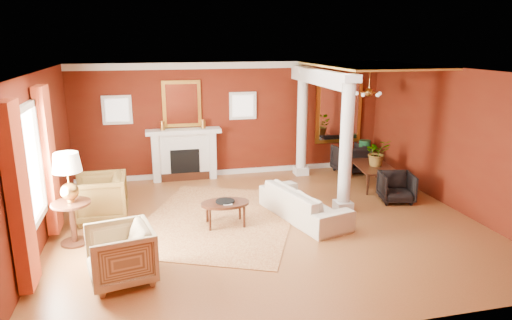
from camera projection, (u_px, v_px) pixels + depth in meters
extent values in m
plane|color=brown|center=(268.00, 223.00, 8.83)|extent=(8.00, 8.00, 0.00)
cube|color=#541A0B|center=(233.00, 119.00, 11.75)|extent=(8.00, 0.04, 2.90)
cube|color=#541A0B|center=(348.00, 222.00, 5.17)|extent=(8.00, 0.04, 2.90)
cube|color=#541A0B|center=(35.00, 164.00, 7.56)|extent=(0.04, 7.00, 2.90)
cube|color=#541A0B|center=(456.00, 140.00, 9.36)|extent=(0.04, 7.00, 2.90)
cube|color=silver|center=(269.00, 71.00, 8.08)|extent=(8.00, 7.00, 0.04)
cube|color=silver|center=(184.00, 156.00, 11.51)|extent=(1.60, 0.34, 1.20)
cube|color=black|center=(185.00, 163.00, 11.39)|extent=(0.72, 0.03, 0.70)
cube|color=black|center=(186.00, 177.00, 11.48)|extent=(1.20, 0.05, 0.20)
cube|color=silver|center=(183.00, 131.00, 11.31)|extent=(1.85, 0.42, 0.10)
cube|color=silver|center=(156.00, 158.00, 11.33)|extent=(0.16, 0.40, 1.20)
cube|color=silver|center=(212.00, 154.00, 11.64)|extent=(0.16, 0.40, 1.20)
cube|color=gold|center=(182.00, 104.00, 11.30)|extent=(0.95, 0.06, 1.15)
cube|color=white|center=(182.00, 104.00, 11.27)|extent=(0.78, 0.02, 0.98)
cube|color=silver|center=(117.00, 110.00, 10.99)|extent=(0.70, 0.06, 0.70)
cube|color=white|center=(117.00, 110.00, 10.96)|extent=(0.54, 0.02, 0.54)
cube|color=silver|center=(243.00, 106.00, 11.69)|extent=(0.70, 0.06, 0.70)
cube|color=white|center=(243.00, 106.00, 11.65)|extent=(0.54, 0.02, 0.54)
cube|color=white|center=(27.00, 168.00, 6.97)|extent=(0.03, 1.30, 1.70)
cube|color=silver|center=(17.00, 181.00, 6.32)|extent=(0.08, 0.10, 1.90)
cube|color=silver|center=(39.00, 156.00, 7.64)|extent=(0.08, 0.10, 1.90)
cube|color=#B33E1E|center=(19.00, 198.00, 6.09)|extent=(0.18, 0.55, 2.60)
cube|color=#B33E1E|center=(48.00, 160.00, 7.97)|extent=(0.18, 0.55, 2.60)
cube|color=silver|center=(343.00, 206.00, 9.47)|extent=(0.34, 0.34, 0.20)
cylinder|color=silver|center=(346.00, 142.00, 9.12)|extent=(0.26, 0.26, 2.50)
cube|color=silver|center=(350.00, 78.00, 8.80)|extent=(0.36, 0.36, 0.16)
cube|color=silver|center=(301.00, 171.00, 12.01)|extent=(0.34, 0.34, 0.20)
cylinder|color=silver|center=(302.00, 120.00, 11.66)|extent=(0.26, 0.26, 2.50)
cube|color=silver|center=(303.00, 70.00, 11.33)|extent=(0.36, 0.36, 0.16)
cube|color=silver|center=(319.00, 77.00, 10.32)|extent=(0.30, 3.20, 0.32)
cube|color=gold|center=(370.00, 66.00, 10.38)|extent=(2.30, 3.40, 0.04)
cube|color=gold|center=(339.00, 112.00, 12.34)|extent=(1.30, 0.06, 1.70)
cube|color=white|center=(339.00, 112.00, 12.30)|extent=(1.10, 0.02, 1.50)
cylinder|color=#AE7E36|center=(370.00, 78.00, 10.51)|extent=(0.02, 0.02, 0.65)
sphere|color=#AE7E36|center=(369.00, 93.00, 10.60)|extent=(0.20, 0.20, 0.20)
sphere|color=beige|center=(380.00, 93.00, 10.67)|extent=(0.09, 0.09, 0.09)
sphere|color=beige|center=(367.00, 92.00, 10.87)|extent=(0.09, 0.09, 0.09)
sphere|color=beige|center=(357.00, 93.00, 10.71)|extent=(0.09, 0.09, 0.09)
sphere|color=beige|center=(363.00, 95.00, 10.40)|extent=(0.09, 0.09, 0.09)
sphere|color=beige|center=(378.00, 95.00, 10.37)|extent=(0.09, 0.09, 0.09)
cube|color=silver|center=(233.00, 65.00, 11.36)|extent=(8.00, 0.08, 0.16)
cube|color=silver|center=(234.00, 171.00, 12.07)|extent=(8.00, 0.08, 0.12)
cube|color=maroon|center=(219.00, 219.00, 9.00)|extent=(4.10, 4.58, 0.02)
imported|color=beige|center=(304.00, 198.00, 8.99)|extent=(1.17, 2.23, 0.84)
imported|color=black|center=(100.00, 195.00, 8.90)|extent=(0.91, 0.97, 1.00)
imported|color=tan|center=(120.00, 252.00, 6.61)|extent=(1.00, 1.05, 0.92)
cylinder|color=black|center=(225.00, 203.00, 8.62)|extent=(0.92, 0.92, 0.05)
cylinder|color=black|center=(210.00, 221.00, 8.42)|extent=(0.05, 0.05, 0.41)
cylinder|color=black|center=(244.00, 218.00, 8.56)|extent=(0.05, 0.05, 0.41)
cylinder|color=black|center=(207.00, 213.00, 8.80)|extent=(0.05, 0.05, 0.41)
cylinder|color=black|center=(240.00, 210.00, 8.94)|extent=(0.05, 0.05, 0.41)
imported|color=black|center=(223.00, 198.00, 8.51)|extent=(0.17, 0.04, 0.24)
cylinder|color=black|center=(75.00, 242.00, 7.96)|extent=(0.48, 0.48, 0.04)
cylinder|color=black|center=(73.00, 224.00, 7.87)|extent=(0.10, 0.10, 0.74)
cylinder|color=black|center=(71.00, 203.00, 7.77)|extent=(0.65, 0.65, 0.04)
sphere|color=#AE7E36|center=(70.00, 191.00, 7.72)|extent=(0.30, 0.30, 0.30)
cylinder|color=#AE7E36|center=(68.00, 179.00, 7.66)|extent=(0.03, 0.03, 0.33)
cone|color=beige|center=(66.00, 162.00, 7.59)|extent=(0.48, 0.48, 0.33)
imported|color=black|center=(374.00, 170.00, 10.99)|extent=(0.72, 1.52, 0.81)
imported|color=black|center=(397.00, 186.00, 9.93)|extent=(0.82, 0.78, 0.71)
imported|color=black|center=(351.00, 158.00, 12.11)|extent=(0.88, 0.83, 0.81)
sphere|color=#154221|center=(364.00, 164.00, 12.39)|extent=(0.35, 0.35, 0.35)
cylinder|color=#154221|center=(364.00, 155.00, 12.33)|extent=(0.31, 0.31, 0.83)
imported|color=#26591E|center=(378.00, 143.00, 10.79)|extent=(0.60, 0.66, 0.50)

